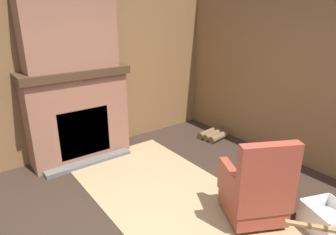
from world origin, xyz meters
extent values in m
cube|color=brown|center=(-2.55, 0.00, 1.27)|extent=(0.06, 5.64, 2.55)
cube|color=brown|center=(0.00, 2.55, 1.27)|extent=(5.64, 0.06, 2.55)
cube|color=brown|center=(-2.30, 0.00, 0.64)|extent=(0.45, 1.44, 1.28)
cube|color=black|center=(-2.11, 0.00, 0.48)|extent=(0.08, 0.75, 0.72)
cube|color=#565451|center=(-1.99, 0.00, 0.03)|extent=(0.16, 1.30, 0.06)
cube|color=#3D2819|center=(-2.30, 0.00, 1.33)|extent=(0.55, 1.54, 0.11)
cube|color=brown|center=(-2.30, 0.00, 1.96)|extent=(0.40, 1.27, 1.14)
cube|color=#997A56|center=(-0.35, 0.45, 0.01)|extent=(3.63, 1.55, 0.01)
cube|color=brown|center=(0.22, 0.95, 0.18)|extent=(0.78, 0.77, 0.24)
cube|color=brown|center=(0.22, 0.95, 0.33)|extent=(0.82, 0.81, 0.18)
cube|color=brown|center=(0.45, 0.83, 0.71)|extent=(0.38, 0.59, 0.59)
cube|color=brown|center=(0.09, 0.73, 0.52)|extent=(0.53, 0.33, 0.20)
cube|color=brown|center=(0.32, 1.18, 0.52)|extent=(0.53, 0.33, 0.20)
cylinder|color=#332319|center=(-0.10, 0.85, 0.03)|extent=(0.07, 0.07, 0.06)
cylinder|color=#332319|center=(0.12, 1.27, 0.03)|extent=(0.07, 0.07, 0.06)
cylinder|color=#332319|center=(0.33, 0.62, 0.03)|extent=(0.07, 0.07, 0.06)
cylinder|color=#332319|center=(0.55, 1.05, 0.03)|extent=(0.07, 0.07, 0.06)
cube|color=olive|center=(1.08, 0.54, 0.64)|extent=(0.36, 0.29, 0.02)
cylinder|color=brown|center=(-1.71, 2.14, 0.06)|extent=(0.18, 0.43, 0.12)
cylinder|color=brown|center=(-1.59, 2.16, 0.06)|extent=(0.18, 0.43, 0.12)
cylinder|color=brown|center=(-1.47, 2.17, 0.06)|extent=(0.18, 0.43, 0.12)
cube|color=white|center=(0.84, 1.39, 0.01)|extent=(0.54, 0.52, 0.01)
cube|color=white|center=(0.64, 1.46, 0.15)|extent=(0.15, 0.37, 0.29)
cube|color=white|center=(0.77, 1.21, 0.15)|extent=(0.41, 0.16, 0.29)
ellipsoid|color=white|center=(0.84, 1.39, 0.16)|extent=(0.43, 0.42, 0.18)
ellipsoid|color=silver|center=(-2.34, -0.26, 1.43)|extent=(0.12, 0.12, 0.09)
cylinder|color=white|center=(-2.34, -0.26, 1.55)|extent=(0.07, 0.07, 0.16)
cube|color=black|center=(-2.34, 0.52, 1.45)|extent=(0.16, 0.26, 0.13)
cube|color=silver|center=(-2.26, 0.52, 1.46)|extent=(0.01, 0.04, 0.02)
camera|label=1|loc=(1.89, -1.44, 2.17)|focal=32.00mm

